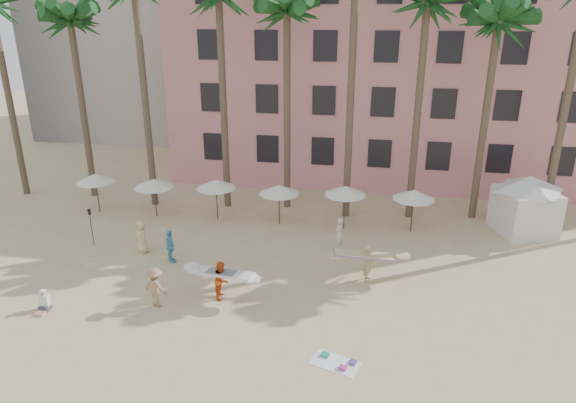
# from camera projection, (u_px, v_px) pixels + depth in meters

# --- Properties ---
(ground) EXTENTS (120.00, 120.00, 0.00)m
(ground) POSITION_uv_depth(u_px,v_px,m) (248.00, 348.00, 20.24)
(ground) COLOR #D1B789
(ground) RESTS_ON ground
(pink_hotel) EXTENTS (35.00, 14.00, 16.00)m
(pink_hotel) POSITION_uv_depth(u_px,v_px,m) (409.00, 70.00, 40.34)
(pink_hotel) COLOR #DE8A87
(pink_hotel) RESTS_ON ground
(palm_row) EXTENTS (44.40, 5.40, 16.30)m
(palm_row) POSITION_uv_depth(u_px,v_px,m) (311.00, 0.00, 29.40)
(palm_row) COLOR brown
(palm_row) RESTS_ON ground
(umbrella_row) EXTENTS (22.50, 2.70, 2.73)m
(umbrella_row) POSITION_uv_depth(u_px,v_px,m) (247.00, 186.00, 31.40)
(umbrella_row) COLOR #332B23
(umbrella_row) RESTS_ON ground
(cabana) EXTENTS (5.63, 5.63, 3.50)m
(cabana) POSITION_uv_depth(u_px,v_px,m) (527.00, 199.00, 30.04)
(cabana) COLOR silver
(cabana) RESTS_ON ground
(beach_towel) EXTENTS (2.03, 1.53, 0.14)m
(beach_towel) POSITION_uv_depth(u_px,v_px,m) (337.00, 362.00, 19.39)
(beach_towel) COLOR white
(beach_towel) RESTS_ON ground
(carrier_yellow) EXTENTS (3.35, 1.19, 1.94)m
(carrier_yellow) POSITION_uv_depth(u_px,v_px,m) (368.00, 260.00, 24.93)
(carrier_yellow) COLOR tan
(carrier_yellow) RESTS_ON ground
(carrier_white) EXTENTS (3.23, 1.43, 1.80)m
(carrier_white) POSITION_uv_depth(u_px,v_px,m) (222.00, 278.00, 23.52)
(carrier_white) COLOR #D55016
(carrier_white) RESTS_ON ground
(beachgoers) EXTENTS (11.44, 7.99, 1.89)m
(beachgoers) POSITION_uv_depth(u_px,v_px,m) (184.00, 256.00, 25.70)
(beachgoers) COLOR #A37656
(beachgoers) RESTS_ON ground
(paddle) EXTENTS (0.18, 0.04, 2.23)m
(paddle) POSITION_uv_depth(u_px,v_px,m) (91.00, 222.00, 28.49)
(paddle) COLOR black
(paddle) RESTS_ON ground
(seated_man) EXTENTS (0.43, 0.75, 0.98)m
(seated_man) POSITION_uv_depth(u_px,v_px,m) (44.00, 304.00, 22.66)
(seated_man) COLOR #3F3F4C
(seated_man) RESTS_ON ground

